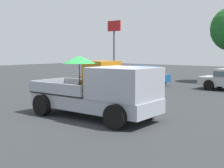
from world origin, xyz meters
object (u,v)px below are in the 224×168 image
parked_sedan_far (141,74)px  motel_sign (114,38)px  pickup_truck_far (112,76)px  pickup_truck_main (103,92)px

parked_sedan_far → motel_sign: size_ratio=0.91×
pickup_truck_far → motel_sign: bearing=-46.0°
pickup_truck_far → motel_sign: 8.49m
parked_sedan_far → motel_sign: (-4.64, 2.43, 2.84)m
pickup_truck_far → parked_sedan_far: pickup_truck_far is taller
pickup_truck_main → pickup_truck_far: (-5.18, 6.66, -0.10)m
pickup_truck_far → motel_sign: (-5.03, 6.28, 2.71)m
pickup_truck_main → parked_sedan_far: 11.90m
parked_sedan_far → motel_sign: bearing=-12.4°
pickup_truck_main → parked_sedan_far: bearing=115.5°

